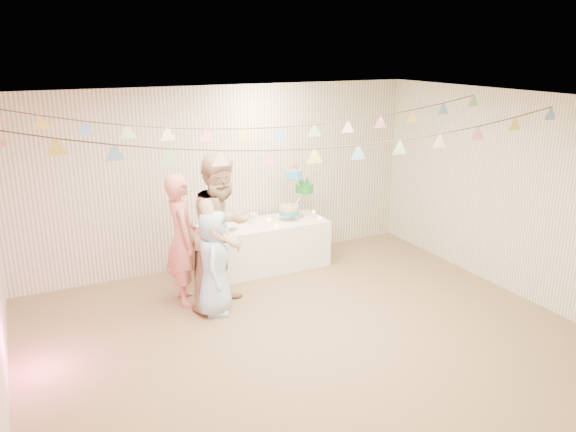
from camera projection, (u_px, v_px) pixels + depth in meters
name	position (u px, v px, depth m)	size (l,w,h in m)	color
floor	(303.00, 334.00, 6.32)	(6.00, 6.00, 0.00)	brown
ceiling	(305.00, 100.00, 5.57)	(6.00, 6.00, 0.00)	silver
back_wall	(224.00, 177.00, 8.09)	(6.00, 6.00, 0.00)	silver
front_wall	(476.00, 326.00, 3.80)	(6.00, 6.00, 0.00)	silver
right_wall	(510.00, 193.00, 7.21)	(5.00, 5.00, 0.00)	silver
table	(264.00, 245.00, 8.13)	(1.82, 0.73, 0.68)	white
cake_stand	(296.00, 188.00, 8.18)	(0.67, 0.40, 0.75)	silver
cake_bottom	(289.00, 209.00, 8.15)	(0.31, 0.31, 0.15)	teal
cake_middle	(304.00, 187.00, 8.34)	(0.27, 0.27, 0.22)	#1A7A25
cake_top_tier	(294.00, 172.00, 8.05)	(0.25, 0.25, 0.19)	#4694DC
platter	(228.00, 224.00, 7.73)	(0.31, 0.31, 0.02)	white
posy	(253.00, 213.00, 7.97)	(0.14, 0.14, 0.16)	white
person_adult_a	(182.00, 239.00, 6.91)	(0.61, 0.40, 1.66)	#C97369
person_adult_b	(223.00, 231.00, 6.79)	(0.94, 0.73, 1.93)	tan
person_child	(214.00, 262.00, 6.67)	(0.63, 0.41, 1.29)	#9DC2DF
bunting_back	(261.00, 114.00, 6.58)	(5.60, 1.10, 0.40)	pink
bunting_front	(315.00, 131.00, 5.48)	(5.60, 0.90, 0.36)	#72A5E5
tealight_0	(214.00, 233.00, 7.56)	(0.04, 0.04, 0.03)	#FFD88C
tealight_1	(236.00, 222.00, 8.03)	(0.04, 0.04, 0.03)	#FFD88C
tealight_2	(276.00, 225.00, 7.88)	(0.04, 0.04, 0.03)	#FFD88C
tealight_3	(279.00, 215.00, 8.36)	(0.04, 0.04, 0.03)	#FFD88C
tealight_4	(320.00, 218.00, 8.22)	(0.04, 0.04, 0.03)	#FFD88C
tealight_5	(314.00, 212.00, 8.54)	(0.04, 0.04, 0.03)	#FFD88C
tealight_6	(269.00, 219.00, 8.15)	(0.04, 0.04, 0.03)	#FFD88C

